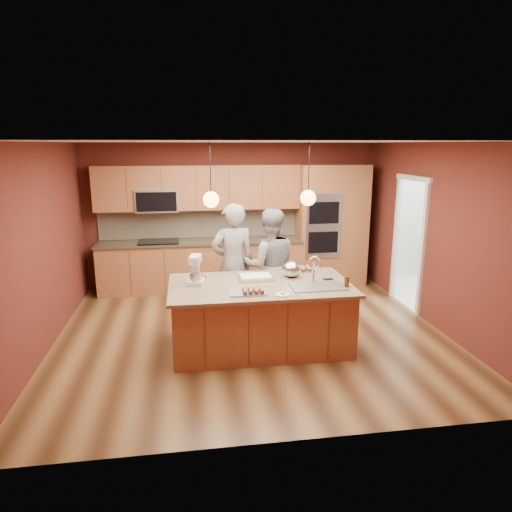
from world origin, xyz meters
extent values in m
plane|color=#432814|center=(0.00, 0.00, 0.00)|extent=(5.50, 5.50, 0.00)
plane|color=white|center=(0.00, 0.00, 2.70)|extent=(5.50, 5.50, 0.00)
plane|color=#541F18|center=(0.00, 2.50, 1.35)|extent=(5.50, 0.00, 5.50)
plane|color=#541F18|center=(0.00, -2.50, 1.35)|extent=(5.50, 0.00, 5.50)
plane|color=#541F18|center=(-2.75, 0.00, 1.35)|extent=(0.00, 5.00, 5.00)
plane|color=#541F18|center=(2.75, 0.00, 1.35)|extent=(0.00, 5.00, 5.00)
cube|color=brown|center=(-0.65, 2.20, 0.45)|extent=(3.70, 0.60, 0.90)
cube|color=#322A1E|center=(-0.65, 2.19, 0.92)|extent=(3.74, 0.64, 0.04)
cube|color=#C4B393|center=(-0.65, 2.48, 1.22)|extent=(3.70, 0.03, 0.56)
cube|color=brown|center=(-0.65, 2.32, 1.90)|extent=(3.70, 0.36, 0.80)
cube|color=black|center=(-1.40, 2.18, 0.94)|extent=(0.72, 0.52, 0.03)
cube|color=#A9ACB0|center=(-1.40, 2.30, 1.68)|extent=(0.76, 0.40, 0.40)
cube|color=brown|center=(1.60, 2.20, 1.15)|extent=(0.80, 0.60, 2.30)
cube|color=#A9ACB0|center=(1.60, 1.90, 1.20)|extent=(0.66, 0.04, 1.20)
cube|color=brown|center=(2.25, 2.20, 1.15)|extent=(0.50, 0.60, 2.30)
plane|color=silver|center=(3.65, 1.20, 0.00)|extent=(2.60, 2.60, 0.00)
plane|color=beige|center=(4.55, 1.20, 1.35)|extent=(0.00, 2.70, 2.70)
cube|color=silver|center=(4.35, 1.20, 1.95)|extent=(0.35, 2.40, 0.75)
cylinder|color=black|center=(-0.57, -0.43, 2.35)|extent=(0.01, 0.01, 0.70)
sphere|color=#FFA24A|center=(-0.57, -0.43, 2.00)|extent=(0.20, 0.20, 0.20)
cylinder|color=black|center=(0.67, -0.43, 2.35)|extent=(0.01, 0.01, 0.70)
sphere|color=#FFA24A|center=(0.67, -0.43, 2.00)|extent=(0.20, 0.20, 0.20)
cube|color=brown|center=(0.05, -0.43, 0.42)|extent=(2.29, 1.24, 0.84)
cube|color=tan|center=(0.05, -0.43, 0.86)|extent=(2.39, 1.34, 0.04)
cube|color=#A9ACB0|center=(0.76, -0.66, 0.80)|extent=(0.69, 0.40, 0.18)
imported|color=black|center=(-0.22, 0.49, 0.92)|extent=(0.73, 0.54, 1.84)
imported|color=slate|center=(0.34, 0.49, 0.87)|extent=(0.89, 0.71, 1.75)
cube|color=silver|center=(-0.79, -0.31, 0.91)|extent=(0.25, 0.29, 0.06)
cube|color=silver|center=(-0.79, -0.20, 1.07)|extent=(0.11, 0.10, 0.26)
cube|color=silver|center=(-0.79, -0.29, 1.21)|extent=(0.18, 0.28, 0.10)
cylinder|color=silver|center=(-0.79, -0.35, 0.98)|extent=(0.15, 0.15, 0.14)
cube|color=silver|center=(0.03, -0.18, 0.89)|extent=(0.49, 0.37, 0.03)
cube|color=white|center=(0.03, -0.18, 0.91)|extent=(0.42, 0.31, 0.02)
cube|color=#A9ACB0|center=(-0.17, -0.76, 0.89)|extent=(0.47, 0.34, 0.02)
ellipsoid|color=silver|center=(0.53, -0.16, 0.99)|extent=(0.27, 0.27, 0.23)
cylinder|color=silver|center=(0.25, -0.92, 0.89)|extent=(0.17, 0.17, 0.01)
cylinder|color=#3C270E|center=(1.14, -0.70, 0.95)|extent=(0.07, 0.07, 0.14)
cube|color=black|center=(1.00, -0.36, 0.88)|extent=(0.13, 0.07, 0.01)
cube|color=silver|center=(4.22, 0.84, 0.54)|extent=(0.70, 0.72, 1.08)
cube|color=silver|center=(4.22, 1.62, 0.49)|extent=(0.63, 0.65, 0.98)
camera|label=1|loc=(-0.86, -6.09, 2.67)|focal=32.00mm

